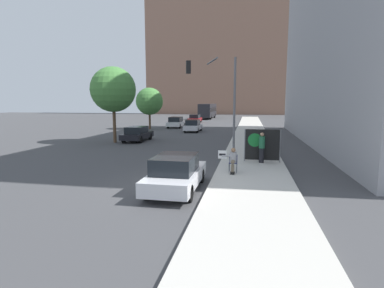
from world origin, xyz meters
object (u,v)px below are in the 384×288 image
Objects in this scene: car_on_road_nearest at (137,134)px; protest_banner at (262,145)px; jogger_on_sidewalk at (262,147)px; street_tree_near_curb at (113,90)px; car_on_road_midblock at (193,126)px; seated_protester at (233,159)px; car_on_road_far_lane at (195,119)px; city_bus_on_road at (208,110)px; car_on_road_distant at (176,122)px; traffic_light_pole at (219,89)px; street_tree_midblock at (149,101)px; parked_car_curbside at (176,173)px.

protest_banner is at bearing -38.29° from car_on_road_nearest.
jogger_on_sidewalk is 0.26× the size of street_tree_near_curb.
car_on_road_midblock is 12.90m from street_tree_near_curb.
seated_protester is 38.29m from car_on_road_far_lane.
protest_banner reaches higher than car_on_road_far_lane.
protest_banner is 49.11m from city_bus_on_road.
protest_banner is 0.44× the size of car_on_road_far_lane.
protest_banner reaches higher than seated_protester.
protest_banner reaches higher than jogger_on_sidewalk.
street_tree_near_curb is at bearing 149.64° from protest_banner.
car_on_road_distant is 24.37m from city_bus_on_road.
car_on_road_midblock is at bearing 65.58° from street_tree_near_curb.
city_bus_on_road reaches higher than protest_banner.
jogger_on_sidewalk is 0.15× the size of city_bus_on_road.
traffic_light_pole reaches higher than car_on_road_nearest.
traffic_light_pole is 10.63m from street_tree_near_curb.
car_on_road_nearest is 0.77× the size of street_tree_midblock.
protest_banner is (0.02, 0.29, 0.11)m from jogger_on_sidewalk.
parked_car_curbside is at bearing -121.51° from protest_banner.
car_on_road_midblock is (-7.52, 18.86, -0.33)m from jogger_on_sidewalk.
parked_car_curbside is 30.65m from car_on_road_distant.
jogger_on_sidewalk is 0.40× the size of car_on_road_distant.
city_bus_on_road is at bearing 97.27° from seated_protester.
parked_car_curbside is 0.65× the size of street_tree_near_curb.
car_on_road_midblock reaches higher than car_on_road_nearest.
car_on_road_midblock reaches higher than seated_protester.
car_on_road_midblock is at bearing -80.61° from car_on_road_far_lane.
traffic_light_pole is 1.39× the size of car_on_road_far_lane.
car_on_road_far_lane is 0.84× the size of street_tree_midblock.
street_tree_near_curb is at bearing -141.07° from car_on_road_nearest.
city_bus_on_road is (-2.26, 29.55, 1.12)m from car_on_road_midblock.
street_tree_midblock is at bearing -98.63° from city_bus_on_road.
protest_banner is 25.28m from street_tree_midblock.
jogger_on_sidewalk is at bearing -50.26° from traffic_light_pole.
city_bus_on_road is at bearing -82.72° from jogger_on_sidewalk.
car_on_road_distant reaches higher than seated_protester.
traffic_light_pole is at bearing -23.58° from street_tree_near_curb.
traffic_light_pole is 10.57m from car_on_road_nearest.
parked_car_curbside is 0.79× the size of street_tree_midblock.
car_on_road_midblock is at bearing 103.66° from seated_protester.
car_on_road_distant is at bearing 114.81° from protest_banner.
car_on_road_distant is at bearing -94.70° from car_on_road_far_lane.
jogger_on_sidewalk reaches higher than parked_car_curbside.
street_tree_near_curb is (-2.81, -40.72, 2.86)m from city_bus_on_road.
jogger_on_sidewalk is at bearing -68.26° from car_on_road_midblock.
protest_banner is 0.47× the size of parked_car_curbside.
jogger_on_sidewalk is 36.02m from car_on_road_far_lane.
car_on_road_far_lane is at bearing -77.83° from jogger_on_sidewalk.
jogger_on_sidewalk reaches higher than car_on_road_far_lane.
car_on_road_far_lane is at bearing 84.74° from street_tree_near_curb.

